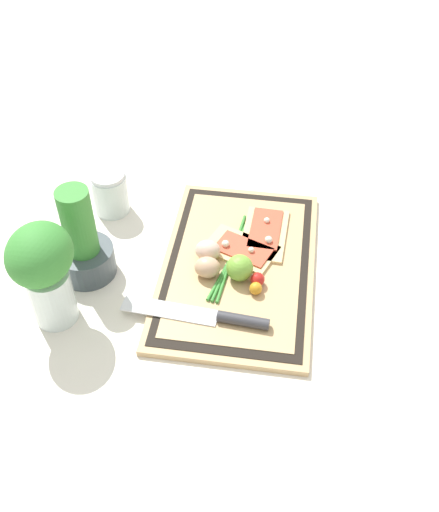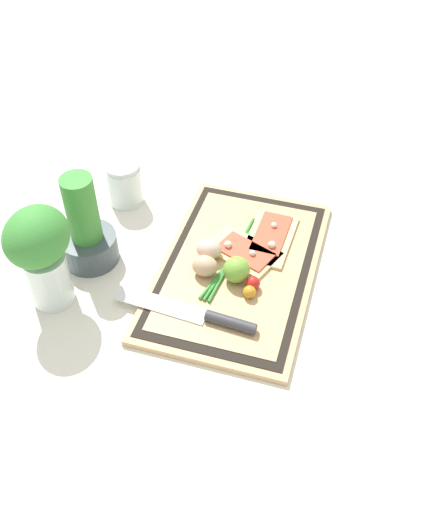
{
  "view_description": "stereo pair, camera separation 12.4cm",
  "coord_description": "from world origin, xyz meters",
  "px_view_note": "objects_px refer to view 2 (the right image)",
  "views": [
    {
      "loc": [
        -0.87,
        -0.09,
        0.92
      ],
      "look_at": [
        0.0,
        0.04,
        0.03
      ],
      "focal_mm": 42.0,
      "sensor_mm": 36.0,
      "label": 1
    },
    {
      "loc": [
        -0.84,
        -0.21,
        0.92
      ],
      "look_at": [
        0.0,
        0.04,
        0.03
      ],
      "focal_mm": 42.0,
      "sensor_mm": 36.0,
      "label": 2
    }
  ],
  "objects_px": {
    "cherry_tomato_yellow": "(249,292)",
    "sauce_jar": "(125,185)",
    "cherry_tomato_red": "(253,283)",
    "lime": "(237,270)",
    "knife": "(208,316)",
    "egg_pink": "(209,249)",
    "herb_pot": "(87,233)",
    "herb_glass": "(41,251)",
    "pizza_slice_near": "(270,237)",
    "pizza_slice_far": "(242,251)",
    "egg_brown": "(205,266)"
  },
  "relations": [
    {
      "from": "cherry_tomato_red",
      "to": "egg_pink",
      "type": "bearing_deg",
      "value": 61.62
    },
    {
      "from": "cherry_tomato_red",
      "to": "lime",
      "type": "bearing_deg",
      "value": 69.74
    },
    {
      "from": "egg_pink",
      "to": "cherry_tomato_red",
      "type": "distance_m",
      "value": 0.13
    },
    {
      "from": "lime",
      "to": "herb_pot",
      "type": "height_order",
      "value": "herb_pot"
    },
    {
      "from": "egg_pink",
      "to": "sauce_jar",
      "type": "distance_m",
      "value": 0.29
    },
    {
      "from": "pizza_slice_far",
      "to": "herb_pot",
      "type": "bearing_deg",
      "value": 106.36
    },
    {
      "from": "pizza_slice_far",
      "to": "egg_pink",
      "type": "bearing_deg",
      "value": 116.47
    },
    {
      "from": "cherry_tomato_red",
      "to": "herb_glass",
      "type": "relative_size",
      "value": 0.13
    },
    {
      "from": "herb_pot",
      "to": "herb_glass",
      "type": "xyz_separation_m",
      "value": [
        -0.13,
        0.02,
        0.06
      ]
    },
    {
      "from": "pizza_slice_near",
      "to": "pizza_slice_far",
      "type": "relative_size",
      "value": 0.98
    },
    {
      "from": "pizza_slice_far",
      "to": "cherry_tomato_red",
      "type": "relative_size",
      "value": 5.99
    },
    {
      "from": "knife",
      "to": "lime",
      "type": "distance_m",
      "value": 0.12
    },
    {
      "from": "egg_pink",
      "to": "cherry_tomato_red",
      "type": "relative_size",
      "value": 1.85
    },
    {
      "from": "cherry_tomato_yellow",
      "to": "herb_glass",
      "type": "xyz_separation_m",
      "value": [
        -0.1,
        0.38,
        0.1
      ]
    },
    {
      "from": "pizza_slice_far",
      "to": "cherry_tomato_yellow",
      "type": "bearing_deg",
      "value": -158.05
    },
    {
      "from": "cherry_tomato_yellow",
      "to": "pizza_slice_near",
      "type": "bearing_deg",
      "value": -0.9
    },
    {
      "from": "cherry_tomato_red",
      "to": "herb_pot",
      "type": "bearing_deg",
      "value": 89.87
    },
    {
      "from": "egg_brown",
      "to": "herb_glass",
      "type": "distance_m",
      "value": 0.32
    },
    {
      "from": "cherry_tomato_yellow",
      "to": "pizza_slice_far",
      "type": "bearing_deg",
      "value": 21.95
    },
    {
      "from": "cherry_tomato_red",
      "to": "sauce_jar",
      "type": "distance_m",
      "value": 0.41
    },
    {
      "from": "lime",
      "to": "sauce_jar",
      "type": "height_order",
      "value": "sauce_jar"
    },
    {
      "from": "cherry_tomato_red",
      "to": "herb_glass",
      "type": "bearing_deg",
      "value": 108.16
    },
    {
      "from": "knife",
      "to": "egg_pink",
      "type": "xyz_separation_m",
      "value": [
        0.16,
        0.05,
        0.01
      ]
    },
    {
      "from": "egg_brown",
      "to": "lime",
      "type": "xyz_separation_m",
      "value": [
        0.0,
        -0.07,
        0.01
      ]
    },
    {
      "from": "herb_pot",
      "to": "egg_brown",
      "type": "bearing_deg",
      "value": -87.64
    },
    {
      "from": "pizza_slice_near",
      "to": "egg_brown",
      "type": "distance_m",
      "value": 0.17
    },
    {
      "from": "egg_pink",
      "to": "herb_pot",
      "type": "distance_m",
      "value": 0.26
    },
    {
      "from": "pizza_slice_far",
      "to": "knife",
      "type": "bearing_deg",
      "value": 175.37
    },
    {
      "from": "knife",
      "to": "cherry_tomato_red",
      "type": "relative_size",
      "value": 10.12
    },
    {
      "from": "cherry_tomato_yellow",
      "to": "cherry_tomato_red",
      "type": "bearing_deg",
      "value": -2.79
    },
    {
      "from": "pizza_slice_far",
      "to": "cherry_tomato_red",
      "type": "bearing_deg",
      "value": -152.56
    },
    {
      "from": "cherry_tomato_yellow",
      "to": "sauce_jar",
      "type": "bearing_deg",
      "value": 57.87
    },
    {
      "from": "pizza_slice_near",
      "to": "pizza_slice_far",
      "type": "height_order",
      "value": "same"
    },
    {
      "from": "egg_pink",
      "to": "pizza_slice_far",
      "type": "bearing_deg",
      "value": -63.53
    },
    {
      "from": "egg_pink",
      "to": "pizza_slice_near",
      "type": "bearing_deg",
      "value": -51.52
    },
    {
      "from": "egg_brown",
      "to": "herb_glass",
      "type": "bearing_deg",
      "value": 116.18
    },
    {
      "from": "egg_brown",
      "to": "egg_pink",
      "type": "relative_size",
      "value": 1.0
    },
    {
      "from": "lime",
      "to": "pizza_slice_near",
      "type": "bearing_deg",
      "value": -16.38
    },
    {
      "from": "herb_pot",
      "to": "knife",
      "type": "bearing_deg",
      "value": -109.37
    },
    {
      "from": "knife",
      "to": "herb_glass",
      "type": "height_order",
      "value": "herb_glass"
    },
    {
      "from": "knife",
      "to": "herb_pot",
      "type": "bearing_deg",
      "value": 70.63
    },
    {
      "from": "knife",
      "to": "egg_brown",
      "type": "relative_size",
      "value": 5.46
    },
    {
      "from": "sauce_jar",
      "to": "herb_glass",
      "type": "xyz_separation_m",
      "value": [
        -0.33,
        0.02,
        0.09
      ]
    },
    {
      "from": "sauce_jar",
      "to": "knife",
      "type": "bearing_deg",
      "value": -135.71
    },
    {
      "from": "egg_pink",
      "to": "lime",
      "type": "bearing_deg",
      "value": -122.22
    },
    {
      "from": "pizza_slice_near",
      "to": "sauce_jar",
      "type": "distance_m",
      "value": 0.37
    },
    {
      "from": "cherry_tomato_yellow",
      "to": "sauce_jar",
      "type": "xyz_separation_m",
      "value": [
        0.23,
        0.36,
        0.02
      ]
    },
    {
      "from": "cherry_tomato_red",
      "to": "herb_pot",
      "type": "xyz_separation_m",
      "value": [
        0.0,
        0.36,
        0.04
      ]
    },
    {
      "from": "egg_brown",
      "to": "egg_pink",
      "type": "distance_m",
      "value": 0.05
    },
    {
      "from": "cherry_tomato_red",
      "to": "herb_pot",
      "type": "distance_m",
      "value": 0.36
    }
  ]
}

